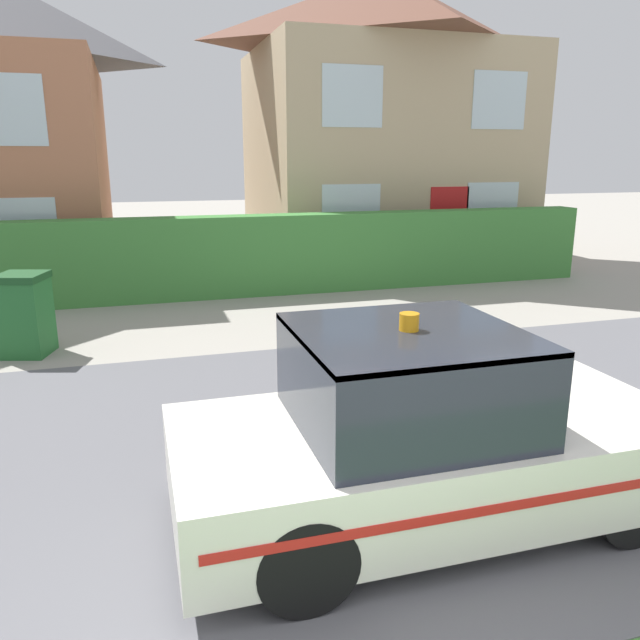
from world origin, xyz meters
name	(u,v)px	position (x,y,z in m)	size (l,w,h in m)	color
road_strip	(293,443)	(0.00, 3.92, 0.01)	(28.00, 6.25, 0.01)	#5B5B60
garden_hedge	(244,256)	(0.74, 10.98, 0.82)	(15.53, 0.63, 1.64)	#3D7F38
police_car	(424,434)	(0.67, 2.38, 0.71)	(4.01, 1.80, 1.68)	black
house_right	(382,120)	(5.22, 14.73, 3.74)	(6.96, 5.84, 7.35)	tan
wheelie_bin	(25,314)	(-2.97, 7.87, 0.60)	(0.78, 0.81, 1.19)	#23662D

